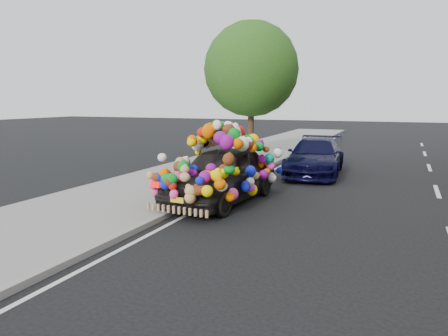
# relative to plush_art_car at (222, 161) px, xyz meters

# --- Properties ---
(ground) EXTENTS (100.00, 100.00, 0.00)m
(ground) POSITION_rel_plush_art_car_xyz_m (1.80, -1.39, -1.08)
(ground) COLOR black
(ground) RESTS_ON ground
(sidewalk) EXTENTS (4.00, 60.00, 0.12)m
(sidewalk) POSITION_rel_plush_art_car_xyz_m (-2.50, -1.39, -1.02)
(sidewalk) COLOR gray
(sidewalk) RESTS_ON ground
(kerb) EXTENTS (0.15, 60.00, 0.13)m
(kerb) POSITION_rel_plush_art_car_xyz_m (-0.55, -1.39, -1.01)
(kerb) COLOR gray
(kerb) RESTS_ON ground
(tree_near_sidewalk) EXTENTS (4.20, 4.20, 6.13)m
(tree_near_sidewalk) POSITION_rel_plush_art_car_xyz_m (-2.00, 8.11, 2.95)
(tree_near_sidewalk) COLOR #332114
(tree_near_sidewalk) RESTS_ON ground
(plush_art_car) EXTENTS (2.42, 4.62, 2.11)m
(plush_art_car) POSITION_rel_plush_art_car_xyz_m (0.00, 0.00, 0.00)
(plush_art_car) COLOR black
(plush_art_car) RESTS_ON ground
(navy_sedan) EXTENTS (2.15, 4.63, 1.31)m
(navy_sedan) POSITION_rel_plush_art_car_xyz_m (1.47, 5.22, -0.42)
(navy_sedan) COLOR black
(navy_sedan) RESTS_ON ground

